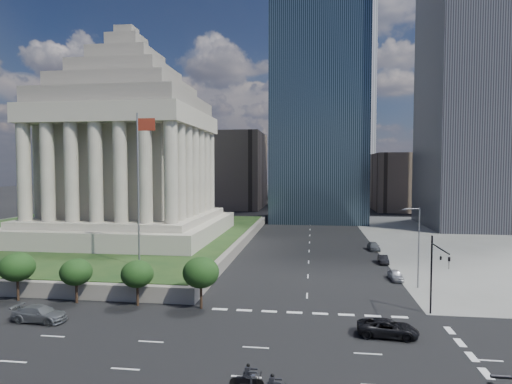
% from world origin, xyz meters
% --- Properties ---
extents(ground, '(500.00, 500.00, 0.00)m').
position_xyz_m(ground, '(0.00, 100.00, 0.00)').
color(ground, black).
rests_on(ground, ground).
extents(plaza_terrace, '(66.00, 70.00, 1.80)m').
position_xyz_m(plaza_terrace, '(-45.00, 50.00, 0.90)').
color(plaza_terrace, '#5E5A51').
rests_on(plaza_terrace, ground).
extents(plaza_lawn, '(64.00, 68.00, 0.10)m').
position_xyz_m(plaza_lawn, '(-45.00, 50.00, 1.85)').
color(plaza_lawn, '#183314').
rests_on(plaza_lawn, plaza_terrace).
extents(war_memorial, '(34.00, 34.00, 39.00)m').
position_xyz_m(war_memorial, '(-34.00, 48.00, 21.40)').
color(war_memorial, gray).
rests_on(war_memorial, plaza_lawn).
extents(flagpole, '(2.52, 0.24, 20.00)m').
position_xyz_m(flagpole, '(-21.83, 24.00, 13.11)').
color(flagpole, slate).
rests_on(flagpole, plaza_lawn).
extents(midrise_glass, '(26.00, 26.00, 60.00)m').
position_xyz_m(midrise_glass, '(2.00, 95.00, 30.00)').
color(midrise_glass, black).
rests_on(midrise_glass, ground).
extents(skyscraper_tall, '(40.00, 40.00, 190.00)m').
position_xyz_m(skyscraper_tall, '(8.00, 185.00, 95.00)').
color(skyscraper_tall, gray).
rests_on(skyscraper_tall, ground).
extents(highrise_ne, '(26.00, 28.00, 100.00)m').
position_xyz_m(highrise_ne, '(42.00, 85.00, 50.00)').
color(highrise_ne, black).
rests_on(highrise_ne, ground).
extents(building_filler_ne, '(20.00, 30.00, 20.00)m').
position_xyz_m(building_filler_ne, '(32.00, 130.00, 10.00)').
color(building_filler_ne, brown).
rests_on(building_filler_ne, ground).
extents(building_filler_nw, '(24.00, 30.00, 28.00)m').
position_xyz_m(building_filler_nw, '(-30.00, 130.00, 14.00)').
color(building_filler_nw, brown).
rests_on(building_filler_nw, ground).
extents(traffic_signal_ne, '(0.30, 5.74, 8.00)m').
position_xyz_m(traffic_signal_ne, '(12.50, 13.70, 5.25)').
color(traffic_signal_ne, black).
rests_on(traffic_signal_ne, ground).
extents(street_lamp_north, '(2.13, 0.22, 10.00)m').
position_xyz_m(street_lamp_north, '(13.33, 25.00, 5.66)').
color(street_lamp_north, slate).
rests_on(street_lamp_north, ground).
extents(pickup_truck, '(2.82, 5.43, 1.46)m').
position_xyz_m(pickup_truck, '(7.16, 8.87, 0.73)').
color(pickup_truck, black).
rests_on(pickup_truck, ground).
extents(suv_grey, '(2.44, 5.41, 1.54)m').
position_xyz_m(suv_grey, '(-25.40, 8.20, 0.77)').
color(suv_grey, '#525559').
rests_on(suv_grey, ground).
extents(parked_sedan_near, '(3.93, 1.79, 1.31)m').
position_xyz_m(parked_sedan_near, '(11.50, 28.61, 0.65)').
color(parked_sedan_near, '#9FA1A8').
rests_on(parked_sedan_near, ground).
extents(parked_sedan_mid, '(1.38, 3.81, 1.25)m').
position_xyz_m(parked_sedan_mid, '(11.50, 38.48, 0.62)').
color(parked_sedan_mid, black).
rests_on(parked_sedan_mid, ground).
extents(parked_sedan_far, '(4.58, 2.07, 1.52)m').
position_xyz_m(parked_sedan_far, '(11.50, 49.26, 0.76)').
color(parked_sedan_far, '#5A5E62').
rests_on(parked_sedan_far, ground).
extents(motorcycle_lead, '(2.37, 0.67, 1.76)m').
position_xyz_m(motorcycle_lead, '(-3.73, -1.59, 0.88)').
color(motorcycle_lead, black).
rests_on(motorcycle_lead, ground).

